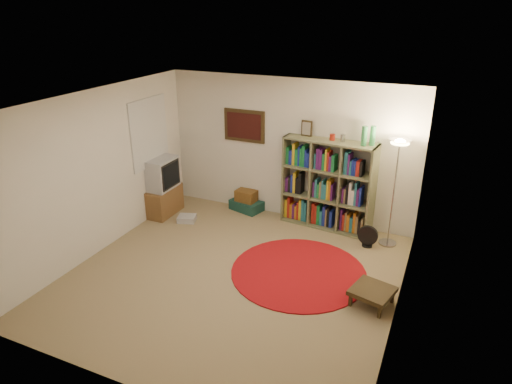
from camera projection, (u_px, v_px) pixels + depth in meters
room at (229, 194)px, 6.13m from camera, size 4.54×4.54×2.54m
bookshelf at (327, 185)px, 7.78m from camera, size 1.59×0.60×1.87m
floor_lamp at (398, 158)px, 6.87m from camera, size 0.41×0.41×1.77m
floor_fan at (368, 236)px, 7.28m from camera, size 0.32×0.17×0.36m
tv_stand at (160, 187)px, 8.32m from camera, size 0.53×0.74×1.08m
dvd_box at (187, 219)px, 8.18m from camera, size 0.37×0.34×0.10m
suitcase at (247, 205)px, 8.61m from camera, size 0.66×0.52×0.19m
wicker_basket at (246, 196)px, 8.52m from camera, size 0.40×0.31×0.21m
paper_towel at (292, 211)px, 8.28m from camera, size 0.14×0.14×0.27m
red_rug at (299, 272)px, 6.64m from camera, size 1.97×1.97×0.02m
side_table at (372, 292)px, 5.88m from camera, size 0.61×0.61×0.23m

